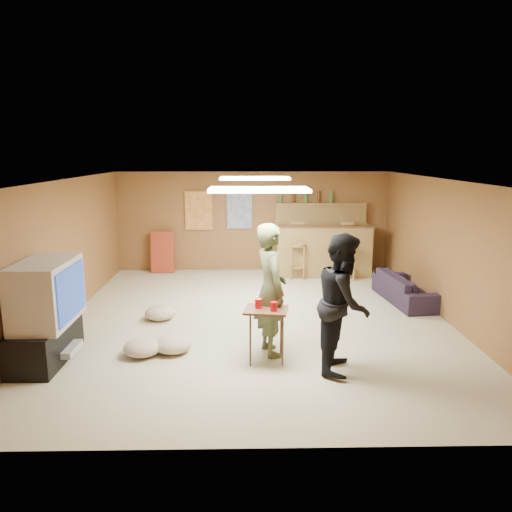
{
  "coord_description": "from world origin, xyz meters",
  "views": [
    {
      "loc": [
        -0.16,
        -7.53,
        2.61
      ],
      "look_at": [
        0.0,
        0.2,
        1.0
      ],
      "focal_mm": 35.0,
      "sensor_mm": 36.0,
      "label": 1
    }
  ],
  "objects_px": {
    "person_black": "(344,303)",
    "sofa": "(406,288)",
    "tv_body": "(46,293)",
    "tray_table": "(266,335)",
    "person_olive": "(271,290)",
    "bar_counter": "(323,250)"
  },
  "relations": [
    {
      "from": "tv_body",
      "to": "person_olive",
      "type": "bearing_deg",
      "value": 3.86
    },
    {
      "from": "tray_table",
      "to": "bar_counter",
      "type": "bearing_deg",
      "value": 72.67
    },
    {
      "from": "person_black",
      "to": "person_olive",
      "type": "bearing_deg",
      "value": 74.14
    },
    {
      "from": "bar_counter",
      "to": "tv_body",
      "type": "bearing_deg",
      "value": -133.0
    },
    {
      "from": "person_olive",
      "to": "sofa",
      "type": "height_order",
      "value": "person_olive"
    },
    {
      "from": "tv_body",
      "to": "sofa",
      "type": "relative_size",
      "value": 0.65
    },
    {
      "from": "person_olive",
      "to": "person_black",
      "type": "bearing_deg",
      "value": -136.68
    },
    {
      "from": "sofa",
      "to": "tray_table",
      "type": "distance_m",
      "value": 3.63
    },
    {
      "from": "tv_body",
      "to": "person_olive",
      "type": "xyz_separation_m",
      "value": [
        2.81,
        0.19,
        -0.03
      ]
    },
    {
      "from": "person_black",
      "to": "tray_table",
      "type": "height_order",
      "value": "person_black"
    },
    {
      "from": "person_olive",
      "to": "person_black",
      "type": "height_order",
      "value": "person_olive"
    },
    {
      "from": "bar_counter",
      "to": "sofa",
      "type": "height_order",
      "value": "bar_counter"
    },
    {
      "from": "tv_body",
      "to": "person_black",
      "type": "bearing_deg",
      "value": -5.1
    },
    {
      "from": "tv_body",
      "to": "tray_table",
      "type": "bearing_deg",
      "value": -1.42
    },
    {
      "from": "person_black",
      "to": "bar_counter",
      "type": "bearing_deg",
      "value": 9.5
    },
    {
      "from": "tv_body",
      "to": "tray_table",
      "type": "relative_size",
      "value": 1.59
    },
    {
      "from": "sofa",
      "to": "tray_table",
      "type": "relative_size",
      "value": 2.43
    },
    {
      "from": "person_black",
      "to": "sofa",
      "type": "bearing_deg",
      "value": -15.76
    },
    {
      "from": "person_olive",
      "to": "tv_body",
      "type": "bearing_deg",
      "value": 78.42
    },
    {
      "from": "bar_counter",
      "to": "sofa",
      "type": "bearing_deg",
      "value": -59.1
    },
    {
      "from": "person_black",
      "to": "sofa",
      "type": "height_order",
      "value": "person_black"
    },
    {
      "from": "tv_body",
      "to": "tray_table",
      "type": "xyz_separation_m",
      "value": [
        2.74,
        -0.07,
        -0.55
      ]
    }
  ]
}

